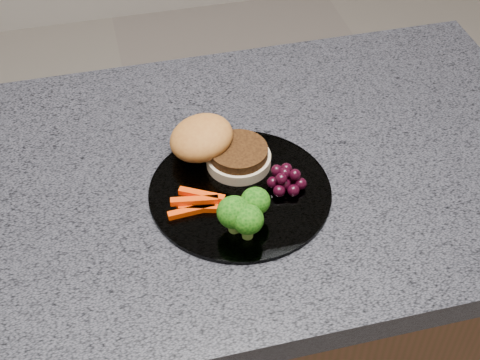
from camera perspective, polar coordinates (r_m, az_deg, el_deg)
name	(u,v)px	position (r m, az deg, el deg)	size (l,w,h in m)	color
island_cabinet	(191,350)	(1.35, -4.23, -14.31)	(1.20, 0.60, 0.86)	#502D1B
countertop	(175,189)	(0.99, -5.59, -0.75)	(1.20, 0.60, 0.04)	#45454E
plate	(240,191)	(0.95, 0.00, -0.99)	(0.26, 0.26, 0.01)	white
burger	(215,147)	(0.98, -2.19, 2.86)	(0.17, 0.16, 0.05)	beige
carrot_sticks	(198,203)	(0.92, -3.62, -1.98)	(0.08, 0.05, 0.02)	#F63904
broccoli	(244,212)	(0.87, 0.36, -2.76)	(0.08, 0.07, 0.06)	olive
grape_bunch	(286,179)	(0.95, 3.92, 0.06)	(0.06, 0.05, 0.03)	black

